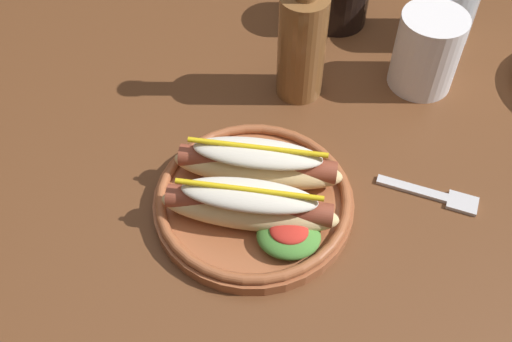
# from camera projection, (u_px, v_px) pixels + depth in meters

# --- Properties ---
(dining_table) EXTENTS (1.27, 0.97, 0.74)m
(dining_table) POSITION_uv_depth(u_px,v_px,m) (309.00, 190.00, 0.83)
(dining_table) COLOR brown
(dining_table) RESTS_ON ground_plane
(hot_dog_plate) EXTENTS (0.23, 0.23, 0.08)m
(hot_dog_plate) POSITION_uv_depth(u_px,v_px,m) (255.00, 195.00, 0.67)
(hot_dog_plate) COLOR #9E5633
(hot_dog_plate) RESTS_ON dining_table
(fork) EXTENTS (0.12, 0.05, 0.00)m
(fork) POSITION_uv_depth(u_px,v_px,m) (436.00, 195.00, 0.70)
(fork) COLOR silver
(fork) RESTS_ON dining_table
(water_cup) EXTENTS (0.08, 0.08, 0.13)m
(water_cup) POSITION_uv_depth(u_px,v_px,m) (449.00, 0.00, 0.85)
(water_cup) COLOR silver
(water_cup) RESTS_ON dining_table
(extra_cup) EXTENTS (0.09, 0.09, 0.11)m
(extra_cup) POSITION_uv_depth(u_px,v_px,m) (427.00, 51.00, 0.79)
(extra_cup) COLOR white
(extra_cup) RESTS_ON dining_table
(glass_bottle) EXTENTS (0.06, 0.06, 0.24)m
(glass_bottle) POSITION_uv_depth(u_px,v_px,m) (302.00, 38.00, 0.75)
(glass_bottle) COLOR brown
(glass_bottle) RESTS_ON dining_table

